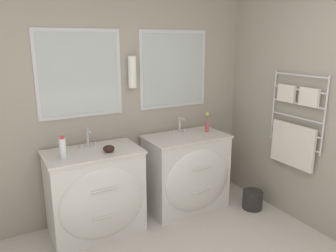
{
  "coord_description": "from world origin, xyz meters",
  "views": [
    {
      "loc": [
        -1.07,
        -1.09,
        1.89
      ],
      "look_at": [
        0.39,
        1.52,
        1.11
      ],
      "focal_mm": 35.0,
      "sensor_mm": 36.0,
      "label": 1
    }
  ],
  "objects_px": {
    "vanity_left": "(96,192)",
    "waste_bin": "(252,199)",
    "flower_vase": "(207,124)",
    "toiletry_bottle": "(63,148)",
    "amenity_bowl": "(109,149)",
    "vanity_right": "(187,172)"
  },
  "relations": [
    {
      "from": "toiletry_bottle",
      "to": "amenity_bowl",
      "type": "bearing_deg",
      "value": -2.09
    },
    {
      "from": "vanity_right",
      "to": "amenity_bowl",
      "type": "xyz_separation_m",
      "value": [
        -0.94,
        -0.07,
        0.45
      ]
    },
    {
      "from": "vanity_left",
      "to": "waste_bin",
      "type": "bearing_deg",
      "value": -12.94
    },
    {
      "from": "vanity_left",
      "to": "amenity_bowl",
      "type": "bearing_deg",
      "value": -28.22
    },
    {
      "from": "vanity_left",
      "to": "flower_vase",
      "type": "xyz_separation_m",
      "value": [
        1.37,
        0.06,
        0.51
      ]
    },
    {
      "from": "waste_bin",
      "to": "flower_vase",
      "type": "bearing_deg",
      "value": 127.42
    },
    {
      "from": "vanity_left",
      "to": "vanity_right",
      "type": "height_order",
      "value": "same"
    },
    {
      "from": "amenity_bowl",
      "to": "vanity_left",
      "type": "bearing_deg",
      "value": 151.78
    },
    {
      "from": "amenity_bowl",
      "to": "waste_bin",
      "type": "relative_size",
      "value": 0.48
    },
    {
      "from": "flower_vase",
      "to": "vanity_left",
      "type": "bearing_deg",
      "value": -177.49
    },
    {
      "from": "vanity_right",
      "to": "amenity_bowl",
      "type": "bearing_deg",
      "value": -175.77
    },
    {
      "from": "vanity_left",
      "to": "amenity_bowl",
      "type": "relative_size",
      "value": 8.22
    },
    {
      "from": "vanity_left",
      "to": "vanity_right",
      "type": "xyz_separation_m",
      "value": [
        1.07,
        0.0,
        0.0
      ]
    },
    {
      "from": "amenity_bowl",
      "to": "flower_vase",
      "type": "distance_m",
      "value": 1.25
    },
    {
      "from": "flower_vase",
      "to": "waste_bin",
      "type": "height_order",
      "value": "flower_vase"
    },
    {
      "from": "toiletry_bottle",
      "to": "flower_vase",
      "type": "distance_m",
      "value": 1.67
    },
    {
      "from": "vanity_left",
      "to": "toiletry_bottle",
      "type": "height_order",
      "value": "toiletry_bottle"
    },
    {
      "from": "vanity_left",
      "to": "toiletry_bottle",
      "type": "xyz_separation_m",
      "value": [
        -0.29,
        -0.05,
        0.52
      ]
    },
    {
      "from": "amenity_bowl",
      "to": "waste_bin",
      "type": "height_order",
      "value": "amenity_bowl"
    },
    {
      "from": "vanity_right",
      "to": "vanity_left",
      "type": "bearing_deg",
      "value": 180.0
    },
    {
      "from": "toiletry_bottle",
      "to": "waste_bin",
      "type": "bearing_deg",
      "value": -9.63
    },
    {
      "from": "vanity_left",
      "to": "vanity_right",
      "type": "relative_size",
      "value": 1.0
    }
  ]
}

